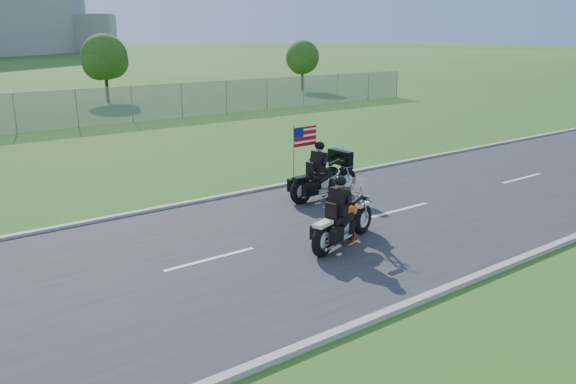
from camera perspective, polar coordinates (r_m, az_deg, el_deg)
ground at (r=13.54m, az=-0.40°, el=-5.07°), size 420.00×420.00×0.00m
road at (r=13.53m, az=-0.40°, el=-4.99°), size 120.00×8.00×0.04m
curb_north at (r=16.80m, az=-8.48°, el=-0.84°), size 120.00×0.18×0.12m
curb_south at (r=10.77m, az=12.51°, el=-10.97°), size 120.00×0.18×0.12m
tree_fence_near at (r=42.52m, az=-18.10°, el=12.68°), size 3.52×3.28×4.75m
tree_fence_far at (r=48.33m, az=1.49°, el=13.35°), size 3.08×2.87×4.20m
motorcycle_lead at (r=13.17m, az=5.58°, el=-3.20°), size 2.53×1.16×1.75m
motorcycle_follow at (r=16.83m, az=3.70°, el=1.31°), size 2.66×0.89×2.22m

